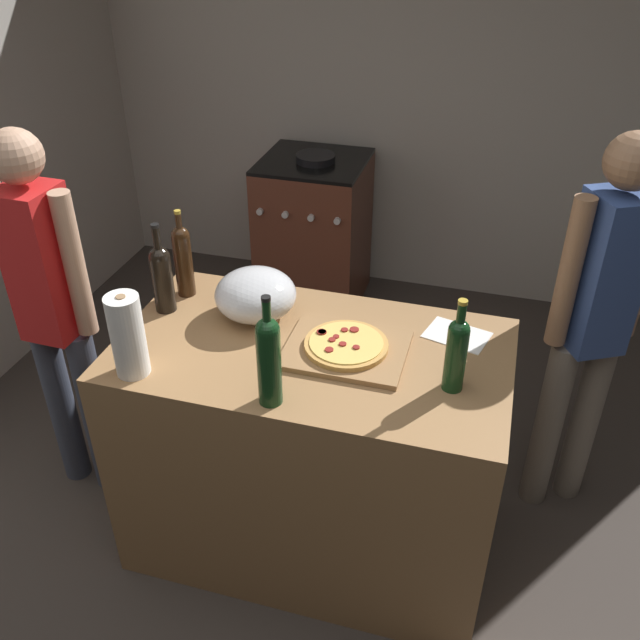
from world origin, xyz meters
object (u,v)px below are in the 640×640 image
(mixing_bowl, at_px, (256,295))
(person_in_red, at_px, (593,318))
(person_in_stripes, at_px, (53,307))
(wine_bottle_amber, at_px, (183,258))
(wine_bottle_clear, at_px, (456,351))
(pizza, at_px, (346,344))
(wine_bottle_dark, at_px, (269,357))
(wine_bottle_green, at_px, (162,275))
(stove, at_px, (314,232))
(paper_towel_roll, at_px, (128,336))

(mixing_bowl, height_order, person_in_red, person_in_red)
(person_in_stripes, xyz_separation_m, person_in_red, (1.96, 0.46, 0.01))
(wine_bottle_amber, bearing_deg, wine_bottle_clear, -15.94)
(mixing_bowl, bearing_deg, person_in_stripes, -172.47)
(pizza, xyz_separation_m, wine_bottle_dark, (-0.16, -0.31, 0.13))
(person_in_red, bearing_deg, wine_bottle_clear, -127.91)
(wine_bottle_green, bearing_deg, stove, 87.99)
(paper_towel_roll, bearing_deg, stove, 90.32)
(paper_towel_roll, bearing_deg, mixing_bowl, 57.92)
(pizza, bearing_deg, person_in_red, 30.80)
(person_in_red, bearing_deg, wine_bottle_amber, -169.35)
(wine_bottle_clear, bearing_deg, person_in_stripes, 175.59)
(person_in_stripes, bearing_deg, person_in_red, 13.18)
(pizza, distance_m, paper_towel_roll, 0.70)
(stove, height_order, person_in_red, person_in_red)
(wine_bottle_dark, bearing_deg, wine_bottle_clear, 22.55)
(stove, distance_m, person_in_red, 2.00)
(pizza, relative_size, wine_bottle_amber, 0.82)
(person_in_stripes, bearing_deg, paper_towel_roll, -31.18)
(person_in_stripes, bearing_deg, pizza, -1.22)
(paper_towel_roll, distance_m, stove, 2.16)
(wine_bottle_green, xyz_separation_m, wine_bottle_clear, (1.06, -0.17, -0.00))
(wine_bottle_amber, distance_m, person_in_red, 1.52)
(mixing_bowl, bearing_deg, wine_bottle_dark, -64.53)
(pizza, distance_m, wine_bottle_dark, 0.37)
(paper_towel_roll, xyz_separation_m, wine_bottle_green, (-0.07, 0.37, 0.00))
(wine_bottle_dark, bearing_deg, wine_bottle_green, 144.39)
(pizza, height_order, stove, pizza)
(wine_bottle_clear, bearing_deg, mixing_bowl, 163.14)
(mixing_bowl, height_order, wine_bottle_dark, wine_bottle_dark)
(paper_towel_roll, xyz_separation_m, person_in_red, (1.44, 0.77, -0.16))
(stove, bearing_deg, wine_bottle_green, -92.01)
(wine_bottle_clear, distance_m, person_in_stripes, 1.52)
(wine_bottle_amber, height_order, stove, wine_bottle_amber)
(person_in_stripes, bearing_deg, wine_bottle_green, 7.06)
(paper_towel_roll, height_order, stove, paper_towel_roll)
(wine_bottle_dark, relative_size, person_in_red, 0.23)
(wine_bottle_amber, bearing_deg, mixing_bowl, -13.74)
(wine_bottle_green, relative_size, person_in_red, 0.21)
(paper_towel_roll, bearing_deg, wine_bottle_dark, -2.01)
(stove, bearing_deg, paper_towel_roll, -89.68)
(paper_towel_roll, bearing_deg, wine_bottle_amber, 95.41)
(wine_bottle_clear, xyz_separation_m, wine_bottle_dark, (-0.52, -0.22, 0.02))
(pizza, distance_m, wine_bottle_clear, 0.39)
(mixing_bowl, bearing_deg, wine_bottle_clear, -16.86)
(paper_towel_roll, bearing_deg, pizza, 24.91)
(pizza, xyz_separation_m, wine_bottle_clear, (0.36, -0.09, 0.11))
(person_in_stripes, bearing_deg, stove, 73.81)
(mixing_bowl, distance_m, person_in_stripes, 0.80)
(wine_bottle_dark, relative_size, stove, 0.39)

